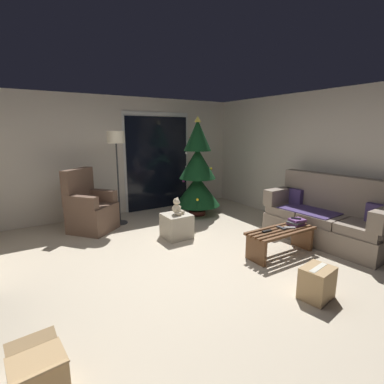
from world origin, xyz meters
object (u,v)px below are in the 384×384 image
(armchair, at_px, (90,209))
(book_stack, at_px, (296,222))
(cardboard_box_taped_mid_floor, at_px, (317,283))
(couch, at_px, (327,218))
(remote_graphite, at_px, (281,228))
(coffee_table, at_px, (281,238))
(cardboard_box_open_near_shelf, at_px, (39,377))
(remote_silver, at_px, (290,228))
(remote_black, at_px, (267,231))
(cell_phone, at_px, (296,218))
(floor_lamp, at_px, (116,146))
(teddy_bear_cream, at_px, (177,207))
(christmas_tree, at_px, (197,173))
(ottoman, at_px, (177,226))

(armchair, bearing_deg, book_stack, -45.57)
(armchair, xyz_separation_m, cardboard_box_taped_mid_floor, (1.56, -3.55, -0.22))
(couch, relative_size, remote_graphite, 12.74)
(coffee_table, bearing_deg, cardboard_box_open_near_shelf, -167.15)
(remote_silver, relative_size, armchair, 0.14)
(coffee_table, distance_m, cardboard_box_open_near_shelf, 3.30)
(book_stack, bearing_deg, remote_black, 178.94)
(coffee_table, distance_m, cell_phone, 0.44)
(coffee_table, bearing_deg, floor_lamp, 119.72)
(couch, distance_m, cell_phone, 0.69)
(remote_silver, distance_m, cardboard_box_taped_mid_floor, 1.20)
(remote_graphite, bearing_deg, remote_black, -179.92)
(couch, xyz_separation_m, cardboard_box_open_near_shelf, (-4.27, -0.71, -0.24))
(cardboard_box_taped_mid_floor, bearing_deg, cardboard_box_open_near_shelf, 174.59)
(remote_graphite, relative_size, cell_phone, 1.08)
(remote_black, distance_m, teddy_bear_cream, 1.54)
(remote_graphite, distance_m, teddy_bear_cream, 1.70)
(christmas_tree, bearing_deg, remote_black, -98.42)
(ottoman, height_order, cardboard_box_open_near_shelf, ottoman)
(remote_silver, relative_size, ottoman, 0.35)
(remote_graphite, xyz_separation_m, remote_black, (-0.28, 0.01, 0.00))
(coffee_table, height_order, armchair, armchair)
(christmas_tree, distance_m, ottoman, 1.59)
(cell_phone, xyz_separation_m, armchair, (-2.49, 2.51, -0.08))
(christmas_tree, xyz_separation_m, ottoman, (-1.05, -0.96, -0.71))
(remote_black, bearing_deg, cell_phone, 92.23)
(couch, xyz_separation_m, coffee_table, (-1.05, 0.03, -0.14))
(coffee_table, xyz_separation_m, cell_phone, (0.37, 0.05, 0.22))
(remote_silver, height_order, teddy_bear_cream, teddy_bear_cream)
(book_stack, distance_m, ottoman, 1.93)
(remote_black, relative_size, floor_lamp, 0.09)
(armchair, xyz_separation_m, teddy_bear_cream, (1.17, -1.15, 0.13))
(couch, relative_size, book_stack, 7.35)
(remote_graphite, relative_size, cardboard_box_taped_mid_floor, 0.40)
(remote_black, relative_size, armchair, 0.14)
(remote_silver, bearing_deg, ottoman, 69.93)
(couch, xyz_separation_m, remote_graphite, (-1.02, 0.06, -0.00))
(teddy_bear_cream, bearing_deg, book_stack, -46.47)
(remote_silver, bearing_deg, remote_graphite, 93.79)
(teddy_bear_cream, bearing_deg, cell_phone, -45.96)
(cardboard_box_open_near_shelf, bearing_deg, couch, 9.39)
(cell_phone, relative_size, teddy_bear_cream, 0.50)
(cell_phone, xyz_separation_m, cardboard_box_open_near_shelf, (-3.59, -0.78, -0.32))
(book_stack, relative_size, ottoman, 0.61)
(floor_lamp, bearing_deg, couch, -46.36)
(cell_phone, height_order, armchair, armchair)
(remote_black, xyz_separation_m, cardboard_box_open_near_shelf, (-2.97, -0.78, -0.24))
(remote_silver, relative_size, remote_black, 1.00)
(remote_black, bearing_deg, cardboard_box_open_near_shelf, -73.50)
(remote_graphite, bearing_deg, couch, -0.59)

